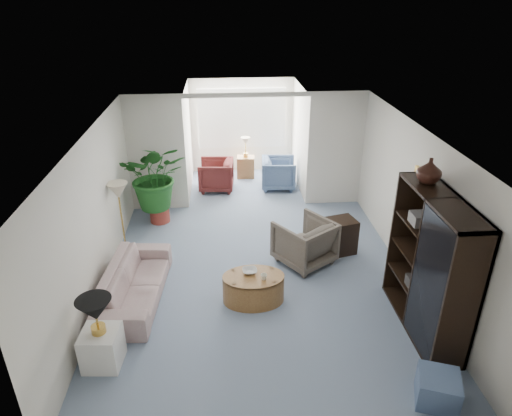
{
  "coord_description": "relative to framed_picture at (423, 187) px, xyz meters",
  "views": [
    {
      "loc": [
        -0.53,
        -6.19,
        4.42
      ],
      "look_at": [
        0.0,
        0.6,
        1.1
      ],
      "focal_mm": 32.07,
      "sensor_mm": 36.0,
      "label": 1
    }
  ],
  "objects": [
    {
      "name": "floor",
      "position": [
        -2.46,
        0.1,
        -1.7
      ],
      "size": [
        6.0,
        6.0,
        0.0
      ],
      "primitive_type": "plane",
      "color": "#8596B0",
      "rests_on": "ground"
    },
    {
      "name": "sunroom_floor",
      "position": [
        -2.46,
        4.2,
        -1.7
      ],
      "size": [
        2.6,
        2.6,
        0.0
      ],
      "primitive_type": "plane",
      "color": "#8596B0",
      "rests_on": "ground"
    },
    {
      "name": "back_pier_left",
      "position": [
        -4.36,
        3.1,
        -0.45
      ],
      "size": [
        1.2,
        0.12,
        2.5
      ],
      "primitive_type": "cube",
      "color": "silver",
      "rests_on": "ground"
    },
    {
      "name": "back_pier_right",
      "position": [
        -0.56,
        3.1,
        -0.45
      ],
      "size": [
        1.2,
        0.12,
        2.5
      ],
      "primitive_type": "cube",
      "color": "silver",
      "rests_on": "ground"
    },
    {
      "name": "back_header",
      "position": [
        -2.46,
        3.1,
        0.75
      ],
      "size": [
        2.6,
        0.12,
        0.1
      ],
      "primitive_type": "cube",
      "color": "silver",
      "rests_on": "back_pier_left"
    },
    {
      "name": "window_pane",
      "position": [
        -2.46,
        5.28,
        -0.3
      ],
      "size": [
        2.2,
        0.02,
        1.5
      ],
      "primitive_type": "cube",
      "color": "white"
    },
    {
      "name": "window_blinds",
      "position": [
        -2.46,
        5.25,
        -0.3
      ],
      "size": [
        2.2,
        0.02,
        1.5
      ],
      "primitive_type": "cube",
      "color": "white"
    },
    {
      "name": "framed_picture",
      "position": [
        0.0,
        0.0,
        0.0
      ],
      "size": [
        0.04,
        0.5,
        0.4
      ],
      "primitive_type": "cube",
      "color": "#B0A18C"
    },
    {
      "name": "sofa",
      "position": [
        -4.4,
        -0.14,
        -1.4
      ],
      "size": [
        0.95,
        2.08,
        0.59
      ],
      "primitive_type": "imported",
      "rotation": [
        0.0,
        0.0,
        1.49
      ],
      "color": "#B9AA9C",
      "rests_on": "ground"
    },
    {
      "name": "end_table",
      "position": [
        -4.6,
        -1.49,
        -1.44
      ],
      "size": [
        0.5,
        0.5,
        0.51
      ],
      "primitive_type": "cube",
      "rotation": [
        0.0,
        0.0,
        -0.08
      ],
      "color": "white",
      "rests_on": "ground"
    },
    {
      "name": "table_lamp",
      "position": [
        -4.6,
        -1.49,
        -0.84
      ],
      "size": [
        0.44,
        0.44,
        0.3
      ],
      "primitive_type": "cone",
      "color": "black",
      "rests_on": "end_table"
    },
    {
      "name": "floor_lamp",
      "position": [
        -4.8,
        1.25,
        -0.45
      ],
      "size": [
        0.36,
        0.36,
        0.28
      ],
      "primitive_type": "cone",
      "color": "beige",
      "rests_on": "ground"
    },
    {
      "name": "coffee_table",
      "position": [
        -2.58,
        -0.32,
        -1.47
      ],
      "size": [
        1.0,
        1.0,
        0.45
      ],
      "primitive_type": "cylinder",
      "rotation": [
        0.0,
        0.0,
        0.06
      ],
      "color": "olive",
      "rests_on": "ground"
    },
    {
      "name": "coffee_bowl",
      "position": [
        -2.63,
        -0.22,
        -1.22
      ],
      "size": [
        0.24,
        0.24,
        0.06
      ],
      "primitive_type": "imported",
      "rotation": [
        0.0,
        0.0,
        0.06
      ],
      "color": "beige",
      "rests_on": "coffee_table"
    },
    {
      "name": "coffee_cup",
      "position": [
        -2.43,
        -0.42,
        -1.2
      ],
      "size": [
        0.1,
        0.1,
        0.09
      ],
      "primitive_type": "imported",
      "rotation": [
        0.0,
        0.0,
        0.06
      ],
      "color": "silver",
      "rests_on": "coffee_table"
    },
    {
      "name": "wingback_chair",
      "position": [
        -1.61,
        0.71,
        -1.3
      ],
      "size": [
        1.21,
        1.22,
        0.81
      ],
      "primitive_type": "imported",
      "rotation": [
        0.0,
        0.0,
        3.75
      ],
      "color": "#6A6053",
      "rests_on": "ground"
    },
    {
      "name": "side_table_dark",
      "position": [
        -0.91,
        1.01,
        -1.38
      ],
      "size": [
        0.63,
        0.56,
        0.65
      ],
      "primitive_type": "cube",
      "rotation": [
        0.0,
        0.0,
        0.26
      ],
      "color": "black",
      "rests_on": "ground"
    },
    {
      "name": "entertainment_cabinet",
      "position": [
        -0.23,
        -1.07,
        -0.69
      ],
      "size": [
        0.48,
        1.82,
        2.02
      ],
      "primitive_type": "cube",
      "color": "black",
      "rests_on": "ground"
    },
    {
      "name": "cabinet_urn",
      "position": [
        -0.23,
        -0.57,
        0.49
      ],
      "size": [
        0.33,
        0.33,
        0.35
      ],
      "primitive_type": "imported",
      "color": "black",
      "rests_on": "entertainment_cabinet"
    },
    {
      "name": "ottoman",
      "position": [
        -0.58,
        -2.4,
        -1.51
      ],
      "size": [
        0.6,
        0.6,
        0.37
      ],
      "primitive_type": "cube",
      "rotation": [
        0.0,
        0.0,
        -0.35
      ],
      "color": "slate",
      "rests_on": "ground"
    },
    {
      "name": "plant_pot",
      "position": [
        -4.32,
        2.48,
        -1.54
      ],
      "size": [
        0.4,
        0.4,
        0.32
      ],
      "primitive_type": "cylinder",
      "color": "#9A372C",
      "rests_on": "ground"
    },
    {
      "name": "house_plant",
      "position": [
        -4.32,
        2.48,
        -0.68
      ],
      "size": [
        1.26,
        1.09,
        1.4
      ],
      "primitive_type": "imported",
      "color": "#1F5A1F",
      "rests_on": "plant_pot"
    },
    {
      "name": "sunroom_chair_blue",
      "position": [
        -1.65,
        4.06,
        -1.33
      ],
      "size": [
        0.86,
        0.84,
        0.73
      ],
      "primitive_type": "imported",
      "rotation": [
        0.0,
        0.0,
        1.49
      ],
      "color": "slate",
      "rests_on": "ground"
    },
    {
      "name": "sunroom_chair_maroon",
      "position": [
        -3.15,
        4.06,
        -1.33
      ],
      "size": [
        0.87,
        0.84,
        0.73
      ],
      "primitive_type": "imported",
      "rotation": [
        0.0,
        0.0,
        -1.65
      ],
      "color": "maroon",
      "rests_on": "ground"
    },
    {
      "name": "sunroom_table",
      "position": [
        -2.4,
        4.81,
        -1.43
      ],
      "size": [
        0.46,
        0.38,
        0.54
      ],
      "primitive_type": "cube",
      "rotation": [
        0.0,
        0.0,
        -0.08
      ],
      "color": "olive",
      "rests_on": "ground"
    },
    {
      "name": "shelf_clutter",
      "position": [
        -0.28,
        -1.22,
        -0.61
      ],
      "size": [
        0.3,
        1.18,
        1.06
      ],
      "color": "#3C3A38",
      "rests_on": "entertainment_cabinet"
    }
  ]
}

